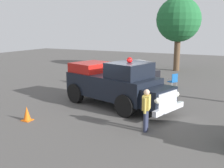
# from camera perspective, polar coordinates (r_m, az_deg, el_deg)

# --- Properties ---
(ground_plane) EXTENTS (60.00, 60.00, 0.00)m
(ground_plane) POSITION_cam_1_polar(r_m,az_deg,el_deg) (13.65, 1.20, -5.08)
(ground_plane) COLOR #514F4C
(vintage_fire_truck) EXTENTS (6.32, 3.83, 2.59)m
(vintage_fire_truck) POSITION_cam_1_polar(r_m,az_deg,el_deg) (13.74, 0.71, 0.18)
(vintage_fire_truck) COLOR black
(vintage_fire_truck) RESTS_ON ground
(classic_hot_rod) EXTENTS (4.57, 4.15, 1.46)m
(classic_hot_rod) POSITION_cam_1_polar(r_m,az_deg,el_deg) (21.16, 4.87, 3.02)
(classic_hot_rod) COLOR black
(classic_hot_rod) RESTS_ON ground
(lawn_chair_near_truck) EXTENTS (0.65, 0.65, 1.02)m
(lawn_chair_near_truck) POSITION_cam_1_polar(r_m,az_deg,el_deg) (18.64, -3.12, 1.37)
(lawn_chair_near_truck) COLOR #B7BABF
(lawn_chair_near_truck) RESTS_ON ground
(lawn_chair_by_car) EXTENTS (0.68, 0.68, 1.02)m
(lawn_chair_by_car) POSITION_cam_1_polar(r_m,az_deg,el_deg) (18.20, 12.86, 0.83)
(lawn_chair_by_car) COLOR #B7BABF
(lawn_chair_by_car) RESTS_ON ground
(spectator_seated) EXTENTS (0.56, 0.64, 1.29)m
(spectator_seated) POSITION_cam_1_polar(r_m,az_deg,el_deg) (18.70, -2.78, 1.74)
(spectator_seated) COLOR #383842
(spectator_seated) RESTS_ON ground
(spectator_standing) EXTENTS (0.32, 0.65, 1.68)m
(spectator_standing) POSITION_cam_1_polar(r_m,az_deg,el_deg) (10.49, 7.26, -4.91)
(spectator_standing) COLOR #2D334C
(spectator_standing) RESTS_ON ground
(oak_tree_left) EXTENTS (4.04, 4.04, 6.72)m
(oak_tree_left) POSITION_cam_1_polar(r_m,az_deg,el_deg) (25.93, 13.90, 13.00)
(oak_tree_left) COLOR brown
(oak_tree_left) RESTS_ON ground
(traffic_cone) EXTENTS (0.40, 0.40, 0.64)m
(traffic_cone) POSITION_cam_1_polar(r_m,az_deg,el_deg) (12.33, -17.55, -6.02)
(traffic_cone) COLOR orange
(traffic_cone) RESTS_ON ground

